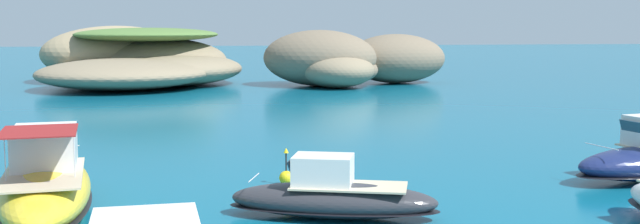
{
  "coord_description": "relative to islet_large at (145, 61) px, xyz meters",
  "views": [
    {
      "loc": [
        -4.73,
        -14.66,
        6.34
      ],
      "look_at": [
        0.78,
        22.29,
        1.89
      ],
      "focal_mm": 41.86,
      "sensor_mm": 36.0,
      "label": 1
    }
  ],
  "objects": [
    {
      "name": "channel_buoy",
      "position": [
        9.66,
        -52.06,
        -2.02
      ],
      "size": [
        0.56,
        0.56,
        1.48
      ],
      "color": "yellow",
      "rests_on": "ground"
    },
    {
      "name": "islet_large",
      "position": [
        0.0,
        0.0,
        0.0
      ],
      "size": [
        27.22,
        33.45,
        6.09
      ],
      "color": "#84755B",
      "rests_on": "ground"
    },
    {
      "name": "islet_small",
      "position": [
        20.91,
        -5.46,
        0.08
      ],
      "size": [
        22.01,
        14.31,
        5.69
      ],
      "color": "#756651",
      "rests_on": "ground"
    },
    {
      "name": "motorboat_yellow",
      "position": [
        1.26,
        -55.39,
        -1.39
      ],
      "size": [
        4.25,
        10.09,
        3.06
      ],
      "color": "yellow",
      "rests_on": "ground"
    },
    {
      "name": "motorboat_charcoal",
      "position": [
        10.64,
        -57.26,
        -1.67
      ],
      "size": [
        7.27,
        4.03,
        2.06
      ],
      "color": "#2D2D33",
      "rests_on": "ground"
    }
  ]
}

